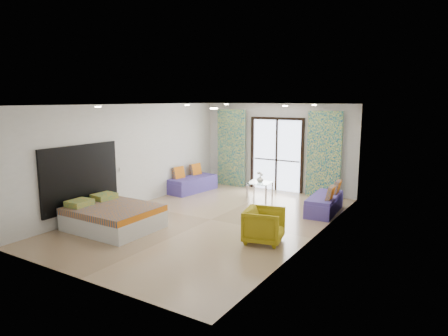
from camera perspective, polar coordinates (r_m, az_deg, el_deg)
The scene contains 24 objects.
floor at distance 9.57m, azimuth -1.90°, elevation -7.37°, with size 5.00×7.50×0.01m, color #9A7C5C, non-canonical shape.
ceiling at distance 9.14m, azimuth -1.99°, elevation 9.03°, with size 5.00×7.50×0.01m, color silver, non-canonical shape.
wall_back at distance 12.53m, azimuth 7.60°, elevation 2.95°, with size 5.00×0.01×2.70m, color silver, non-canonical shape.
wall_front at distance 6.53m, azimuth -20.49°, elevation -3.84°, with size 5.00×0.01×2.70m, color silver, non-canonical shape.
wall_left at distance 10.83m, azimuth -13.04°, elevation 1.73°, with size 0.01×7.50×2.70m, color silver, non-canonical shape.
wall_right at distance 8.16m, azimuth 12.84°, elevation -0.83°, with size 0.01×7.50×2.70m, color silver, non-canonical shape.
balcony_door at distance 12.51m, azimuth 7.53°, elevation 2.52°, with size 1.76×0.08×2.28m.
balcony_rail at distance 12.56m, azimuth 7.52°, elevation 1.13°, with size 1.52×0.03×0.04m, color #595451.
curtain_left at distance 13.08m, azimuth 1.05°, elevation 2.89°, with size 1.00×0.10×2.50m, color silver.
curtain_right at distance 11.83m, azimuth 14.10°, elevation 1.86°, with size 1.00×0.10×2.50m, color silver.
downlight_a at distance 8.56m, azimuth -17.56°, elevation 8.34°, with size 0.12×0.12×0.02m, color #FFE0B2.
downlight_b at distance 6.70m, azimuth -1.49°, elevation 8.51°, with size 0.12×0.12×0.02m, color #FFE0B2.
downlight_c at distance 10.77m, azimuth -5.29°, elevation 8.94°, with size 0.12×0.12×0.02m, color #FFE0B2.
downlight_d at distance 9.36m, azimuth 8.72°, elevation 8.76°, with size 0.12×0.12×0.02m, color #FFE0B2.
downlight_e at distance 12.43m, azimuth 0.32°, elevation 9.09°, with size 0.12×0.12×0.02m, color #FFE0B2.
downlight_f at distance 11.23m, azimuth 12.77°, elevation 8.78°, with size 0.12×0.12×0.02m, color #FFE0B2.
headboard at distance 9.74m, azimuth -19.77°, elevation -1.27°, with size 0.06×2.10×1.50m, color black.
switch_plate at distance 10.55m, azimuth -14.52°, elevation -0.19°, with size 0.02×0.10×0.10m, color silver.
bed at distance 9.18m, azimuth -15.61°, elevation -6.73°, with size 1.85×1.51×0.64m.
daybed_left at distance 12.40m, azimuth -4.53°, elevation -2.21°, with size 0.83×1.71×0.81m.
daybed_right at distance 10.39m, azimuth 14.21°, elevation -4.88°, with size 0.74×1.63×0.78m.
coffee_table at distance 11.68m, azimuth 5.16°, elevation -2.27°, with size 0.73×0.73×0.76m.
vase at distance 11.64m, azimuth 5.20°, elevation -1.56°, with size 0.20×0.21×0.20m, color white.
armchair at distance 8.04m, azimuth 5.75°, elevation -7.95°, with size 0.73×0.69×0.76m, color #A58F15.
Camera 1 is at (5.06, -7.61, 2.82)m, focal length 32.00 mm.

